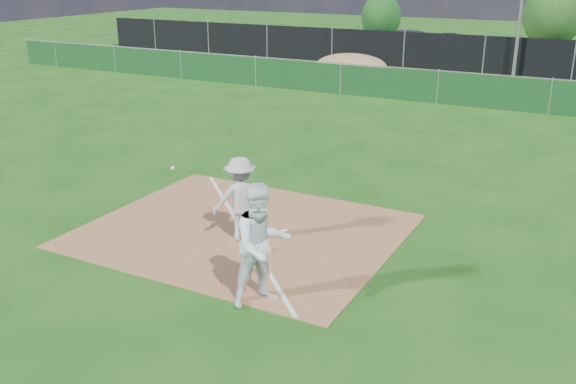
% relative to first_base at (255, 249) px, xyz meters
% --- Properties ---
extents(ground, '(90.00, 90.00, 0.00)m').
position_rel_first_base_xyz_m(ground, '(-0.74, 9.75, -0.06)').
color(ground, '#184C10').
rests_on(ground, ground).
extents(infield_dirt, '(6.00, 5.00, 0.02)m').
position_rel_first_base_xyz_m(infield_dirt, '(-0.74, 0.75, -0.05)').
color(infield_dirt, '#975F3C').
rests_on(infield_dirt, ground).
extents(foul_line, '(5.01, 5.01, 0.01)m').
position_rel_first_base_xyz_m(foul_line, '(-0.74, 0.75, -0.04)').
color(foul_line, white).
rests_on(foul_line, infield_dirt).
extents(green_fence, '(44.00, 0.05, 1.20)m').
position_rel_first_base_xyz_m(green_fence, '(-0.74, 14.75, 0.54)').
color(green_fence, '#0F3916').
rests_on(green_fence, ground).
extents(dirt_mound, '(3.38, 2.60, 1.17)m').
position_rel_first_base_xyz_m(dirt_mound, '(-5.74, 18.25, 0.52)').
color(dirt_mound, olive).
rests_on(dirt_mound, ground).
extents(black_fence, '(46.00, 0.04, 1.80)m').
position_rel_first_base_xyz_m(black_fence, '(-0.74, 22.75, 0.84)').
color(black_fence, black).
rests_on(black_fence, ground).
extents(parking_lot, '(46.00, 9.00, 0.01)m').
position_rel_first_base_xyz_m(parking_lot, '(-0.74, 27.75, -0.06)').
color(parking_lot, black).
rests_on(parking_lot, ground).
extents(first_base, '(0.52, 0.52, 0.09)m').
position_rel_first_base_xyz_m(first_base, '(0.00, 0.00, 0.00)').
color(first_base, white).
rests_on(first_base, infield_dirt).
extents(play_at_first, '(2.17, 1.15, 1.63)m').
position_rel_first_base_xyz_m(play_at_first, '(-0.55, 0.41, 0.77)').
color(play_at_first, silver).
rests_on(play_at_first, infield_dirt).
extents(runner, '(1.16, 1.21, 1.97)m').
position_rel_first_base_xyz_m(runner, '(1.04, -1.52, 0.92)').
color(runner, white).
rests_on(runner, ground).
extents(car_left, '(4.80, 2.23, 1.59)m').
position_rel_first_base_xyz_m(car_left, '(-5.49, 26.76, 0.74)').
color(car_left, '#A6A8AD').
rests_on(car_left, parking_lot).
extents(car_mid, '(4.29, 2.18, 1.35)m').
position_rel_first_base_xyz_m(car_mid, '(-3.24, 27.13, 0.62)').
color(car_mid, black).
rests_on(car_mid, parking_lot).
extents(tree_left, '(2.66, 2.66, 3.16)m').
position_rel_first_base_xyz_m(tree_left, '(-9.87, 33.27, 1.56)').
color(tree_left, '#382316').
rests_on(tree_left, ground).
extents(tree_mid, '(3.50, 3.50, 4.15)m').
position_rel_first_base_xyz_m(tree_mid, '(0.95, 33.52, 2.07)').
color(tree_mid, '#382316').
rests_on(tree_mid, ground).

